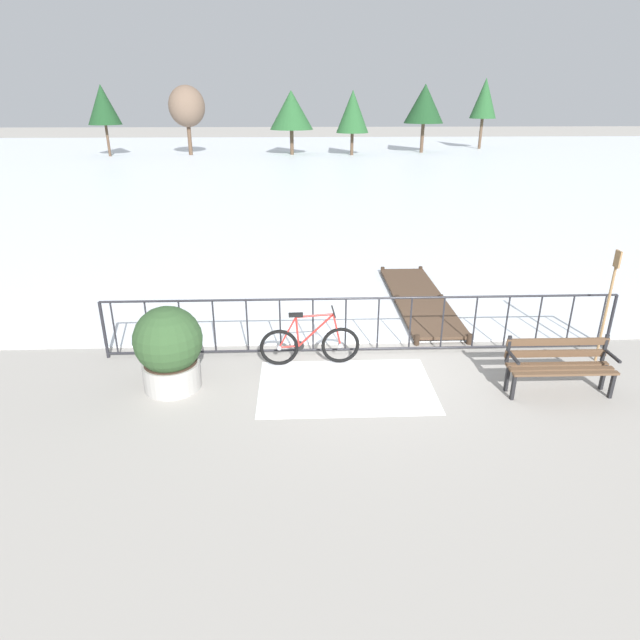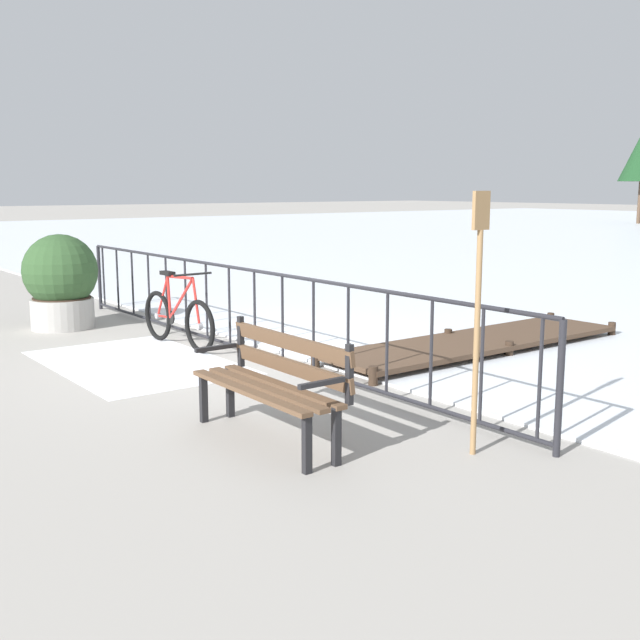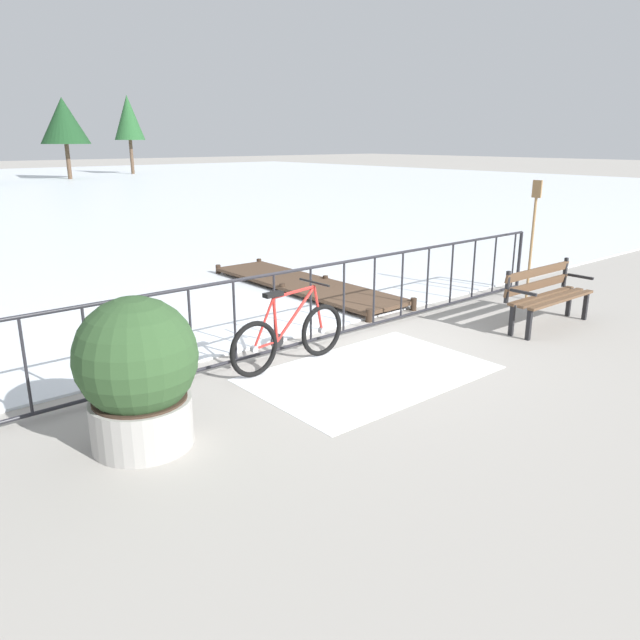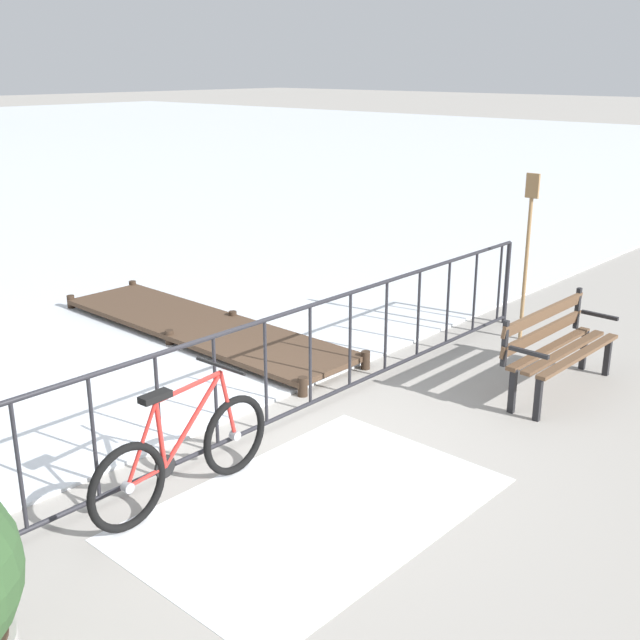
# 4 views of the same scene
# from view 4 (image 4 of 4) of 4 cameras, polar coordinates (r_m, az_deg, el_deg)

# --- Properties ---
(ground_plane) EXTENTS (160.00, 160.00, 0.00)m
(ground_plane) POSITION_cam_4_polar(r_m,az_deg,el_deg) (6.97, -5.60, -8.80)
(ground_plane) COLOR #9E9991
(snow_patch) EXTENTS (2.76, 1.80, 0.01)m
(snow_patch) POSITION_cam_4_polar(r_m,az_deg,el_deg) (5.99, -0.37, -13.52)
(snow_patch) COLOR white
(snow_patch) RESTS_ON ground
(railing_fence) EXTENTS (9.06, 0.06, 1.07)m
(railing_fence) POSITION_cam_4_polar(r_m,az_deg,el_deg) (6.74, -5.75, -4.55)
(railing_fence) COLOR #232328
(railing_fence) RESTS_ON ground
(bicycle_near_railing) EXTENTS (1.71, 0.52, 0.97)m
(bicycle_near_railing) POSITION_cam_4_polar(r_m,az_deg,el_deg) (6.01, -9.87, -9.67)
(bicycle_near_railing) COLOR black
(bicycle_near_railing) RESTS_ON ground
(park_bench) EXTENTS (1.60, 0.49, 0.89)m
(park_bench) POSITION_cam_4_polar(r_m,az_deg,el_deg) (8.14, 16.81, -1.58)
(park_bench) COLOR brown
(park_bench) RESTS_ON ground
(oar_upright) EXTENTS (0.04, 0.16, 1.98)m
(oar_upright) POSITION_cam_4_polar(r_m,az_deg,el_deg) (9.43, 14.88, 5.20)
(oar_upright) COLOR #937047
(oar_upright) RESTS_ON ground
(wooden_dock) EXTENTS (1.10, 4.40, 0.20)m
(wooden_dock) POSITION_cam_4_polar(r_m,az_deg,el_deg) (9.59, -8.57, -0.49)
(wooden_dock) COLOR #4C3828
(wooden_dock) RESTS_ON ground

